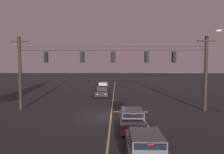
{
  "coord_description": "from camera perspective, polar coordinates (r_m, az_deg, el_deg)",
  "views": [
    {
      "loc": [
        0.52,
        -17.85,
        4.68
      ],
      "look_at": [
        0.0,
        3.25,
        3.34
      ],
      "focal_mm": 32.14,
      "sensor_mm": 36.0,
      "label": 1
    }
  ],
  "objects": [
    {
      "name": "traffic_light_left_inner",
      "position": [
        20.41,
        -8.53,
        5.67
      ],
      "size": [
        0.48,
        0.41,
        1.22
      ],
      "color": "black"
    },
    {
      "name": "car_waiting_near_lane",
      "position": [
        15.11,
        5.72,
        -11.87
      ],
      "size": [
        1.8,
        4.33,
        1.39
      ],
      "color": "#4C4C51",
      "rests_on": "ground"
    },
    {
      "name": "traffic_light_right_inner",
      "position": [
        20.32,
        9.86,
        5.66
      ],
      "size": [
        0.48,
        0.41,
        1.22
      ],
      "color": "black"
    },
    {
      "name": "traffic_light_rightmost",
      "position": [
        20.89,
        17.31,
        5.5
      ],
      "size": [
        0.48,
        0.41,
        1.22
      ],
      "color": "black"
    },
    {
      "name": "traffic_light_leftmost",
      "position": [
        21.36,
        -18.4,
        5.43
      ],
      "size": [
        0.48,
        0.41,
        1.22
      ],
      "color": "black"
    },
    {
      "name": "car_waiting_second_near",
      "position": [
        10.38,
        9.64,
        -19.27
      ],
      "size": [
        1.8,
        4.33,
        1.39
      ],
      "color": "#4C4C51",
      "rests_on": "ground"
    },
    {
      "name": "car_oncoming_trailing",
      "position": [
        37.0,
        -2.49,
        -2.64
      ],
      "size": [
        1.8,
        4.42,
        1.39
      ],
      "color": "gray",
      "rests_on": "ground"
    },
    {
      "name": "stop_bar_paint",
      "position": [
        20.11,
        5.39,
        -9.84
      ],
      "size": [
        3.4,
        0.36,
        0.01
      ],
      "primitive_type": "cube",
      "color": "silver",
      "rests_on": "ground"
    },
    {
      "name": "ground_plane",
      "position": [
        18.46,
        -0.26,
        -11.06
      ],
      "size": [
        180.0,
        180.0,
        0.0
      ],
      "primitive_type": "plane",
      "color": "#28282B"
    },
    {
      "name": "lane_centre_stripe",
      "position": [
        26.53,
        0.27,
        -6.53
      ],
      "size": [
        0.14,
        60.0,
        0.01
      ],
      "primitive_type": "cube",
      "color": "#D1C64C",
      "rests_on": "ground"
    },
    {
      "name": "traffic_light_centre",
      "position": [
        20.11,
        0.31,
        5.74
      ],
      "size": [
        0.48,
        0.41,
        1.22
      ],
      "color": "black"
    },
    {
      "name": "signal_span_assembly",
      "position": [
        20.13,
        -0.07,
        1.39
      ],
      "size": [
        20.5,
        0.32,
        7.48
      ],
      "color": "#2D2116",
      "rests_on": "ground"
    },
    {
      "name": "car_oncoming_lead",
      "position": [
        29.87,
        -2.71,
        -4.14
      ],
      "size": [
        1.8,
        4.42,
        1.39
      ],
      "color": "black",
      "rests_on": "ground"
    }
  ]
}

